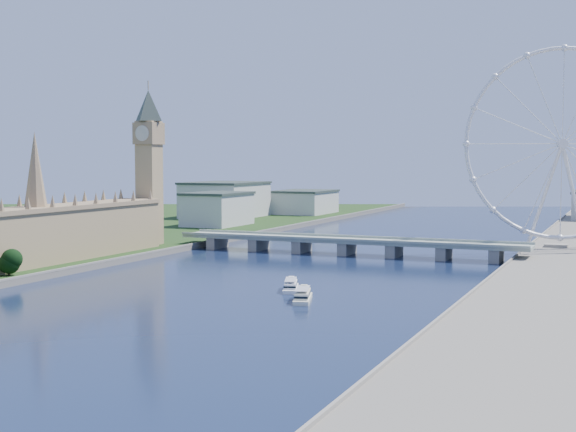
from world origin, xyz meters
The scene contains 7 objects.
parliament_range centered at (-128.00, 170.00, 18.48)m, with size 24.00×200.00×70.00m.
big_ben centered at (-128.00, 278.00, 66.57)m, with size 20.02×20.02×110.00m.
westminster_bridge centered at (0.00, 300.00, 6.63)m, with size 220.00×22.00×9.50m.
london_eye centered at (119.98, 355.08, 67.52)m, with size 113.60×39.12×124.30m.
city_skyline centered at (39.22, 560.08, 16.96)m, with size 505.00×280.00×32.00m.
tour_boat_near centered at (21.81, 160.67, 0.00)m, with size 6.42×25.36×5.56m, color white, non-canonical shape.
tour_boat_far centered at (36.84, 138.02, 0.00)m, with size 6.74×26.55×5.84m, color beige, non-canonical shape.
Camera 1 is at (160.10, -163.90, 57.93)m, focal length 50.00 mm.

